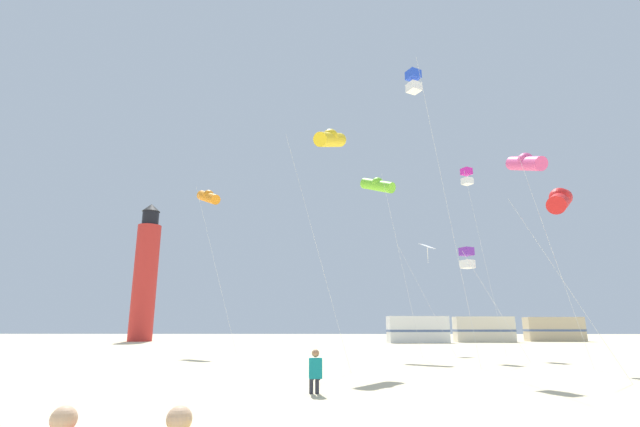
% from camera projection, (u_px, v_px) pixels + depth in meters
% --- Properties ---
extents(kite_flyer_standing, '(0.37, 0.53, 1.16)m').
position_uv_depth(kite_flyer_standing, '(315.00, 371.00, 12.18)').
color(kite_flyer_standing, '#147F84').
rests_on(kite_flyer_standing, ground).
extents(kite_tube_scarlet, '(3.17, 3.41, 7.26)m').
position_uv_depth(kite_tube_scarlet, '(560.00, 200.00, 17.99)').
color(kite_tube_scarlet, silver).
rests_on(kite_tube_scarlet, ground).
extents(kite_box_magenta, '(1.96, 1.78, 12.31)m').
position_uv_depth(kite_box_magenta, '(467.00, 177.00, 31.48)').
color(kite_box_magenta, silver).
rests_on(kite_box_magenta, ground).
extents(kite_box_violet, '(3.45, 2.91, 5.97)m').
position_uv_depth(kite_box_violet, '(467.00, 258.00, 25.22)').
color(kite_box_violet, silver).
rests_on(kite_box_violet, ground).
extents(kite_tube_rainbow, '(2.41, 2.73, 10.21)m').
position_uv_depth(kite_tube_rainbow, '(526.00, 163.00, 22.40)').
color(kite_tube_rainbow, silver).
rests_on(kite_tube_rainbow, ground).
extents(kite_tube_orange, '(3.57, 3.64, 11.29)m').
position_uv_depth(kite_tube_orange, '(208.00, 197.00, 32.29)').
color(kite_tube_orange, silver).
rests_on(kite_tube_orange, ground).
extents(kite_tube_gold, '(2.95, 3.38, 11.28)m').
position_uv_depth(kite_tube_gold, '(330.00, 139.00, 22.27)').
color(kite_tube_gold, silver).
rests_on(kite_tube_gold, ground).
extents(kite_box_blue, '(2.59, 2.59, 14.36)m').
position_uv_depth(kite_box_blue, '(414.00, 82.00, 23.20)').
color(kite_box_blue, silver).
rests_on(kite_box_blue, ground).
extents(kite_diamond_white, '(3.11, 2.82, 7.36)m').
position_uv_depth(kite_diamond_white, '(427.00, 250.00, 31.80)').
color(kite_diamond_white, silver).
rests_on(kite_diamond_white, ground).
extents(kite_tube_lime, '(3.44, 3.43, 11.21)m').
position_uv_depth(kite_tube_lime, '(378.00, 185.00, 29.28)').
color(kite_tube_lime, silver).
rests_on(kite_tube_lime, ground).
extents(lighthouse_distant, '(2.80, 2.80, 16.80)m').
position_uv_depth(lighthouse_distant, '(145.00, 275.00, 56.10)').
color(lighthouse_distant, red).
rests_on(lighthouse_distant, ground).
extents(rv_van_white, '(6.58, 2.77, 2.80)m').
position_uv_depth(rv_van_white, '(418.00, 330.00, 49.70)').
color(rv_van_white, white).
rests_on(rv_van_white, ground).
extents(rv_van_cream, '(6.48, 2.45, 2.80)m').
position_uv_depth(rv_van_cream, '(484.00, 329.00, 51.80)').
color(rv_van_cream, beige).
rests_on(rv_van_cream, ground).
extents(rv_van_tan, '(6.58, 2.76, 2.80)m').
position_uv_depth(rv_van_tan, '(554.00, 329.00, 54.66)').
color(rv_van_tan, '#C6B28C').
rests_on(rv_van_tan, ground).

